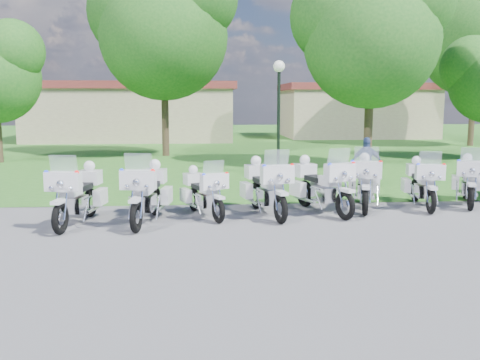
{
  "coord_description": "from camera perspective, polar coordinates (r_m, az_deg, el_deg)",
  "views": [
    {
      "loc": [
        -1.08,
        -11.38,
        2.83
      ],
      "look_at": [
        -0.17,
        1.2,
        0.95
      ],
      "focal_mm": 40.0,
      "sensor_mm": 36.0,
      "label": 1
    }
  ],
  "objects": [
    {
      "name": "tree_4",
      "position": [
        36.82,
        23.87,
        14.47
      ],
      "size": [
        8.07,
        6.89,
        10.76
      ],
      "color": "#38281C",
      "rests_on": "ground"
    },
    {
      "name": "tree_2",
      "position": [
        23.7,
        13.73,
        15.55
      ],
      "size": [
        6.62,
        5.65,
        8.83
      ],
      "color": "#38281C",
      "rests_on": "ground"
    },
    {
      "name": "motorcycle_6",
      "position": [
        15.13,
        18.84,
        -0.23
      ],
      "size": [
        0.99,
        2.33,
        1.57
      ],
      "rotation": [
        0.0,
        0.0,
        2.98
      ],
      "color": "black",
      "rests_on": "ground"
    },
    {
      "name": "bystander_c",
      "position": [
        17.6,
        13.35,
        1.73
      ],
      "size": [
        1.03,
        0.58,
        1.66
      ],
      "primitive_type": "imported",
      "rotation": [
        0.0,
        0.0,
        2.96
      ],
      "color": "#364A83",
      "rests_on": "ground"
    },
    {
      "name": "tree_1",
      "position": [
        28.03,
        -8.3,
        16.23
      ],
      "size": [
        7.53,
        6.43,
        10.05
      ],
      "color": "#38281C",
      "rests_on": "ground"
    },
    {
      "name": "lamp_post",
      "position": [
        20.53,
        4.17,
        9.63
      ],
      "size": [
        0.44,
        0.44,
        4.32
      ],
      "color": "black",
      "rests_on": "ground"
    },
    {
      "name": "motorcycle_1",
      "position": [
        12.67,
        -9.82,
        -1.27
      ],
      "size": [
        1.06,
        2.53,
        1.7
      ],
      "rotation": [
        0.0,
        0.0,
        3.0
      ],
      "color": "black",
      "rests_on": "ground"
    },
    {
      "name": "building_west",
      "position": [
        39.69,
        -11.33,
        7.22
      ],
      "size": [
        14.56,
        8.32,
        4.1
      ],
      "color": "tan",
      "rests_on": "ground"
    },
    {
      "name": "motorcycle_7",
      "position": [
        15.98,
        23.2,
        0.06
      ],
      "size": [
        1.38,
        2.28,
        1.63
      ],
      "rotation": [
        0.0,
        0.0,
        2.74
      ],
      "color": "black",
      "rests_on": "ground"
    },
    {
      "name": "motorcycle_3",
      "position": [
        13.32,
        2.76,
        -0.67
      ],
      "size": [
        1.17,
        2.51,
        1.71
      ],
      "rotation": [
        0.0,
        0.0,
        3.36
      ],
      "color": "black",
      "rests_on": "ground"
    },
    {
      "name": "motorcycle_2",
      "position": [
        13.2,
        -3.93,
        -1.24
      ],
      "size": [
        1.22,
        2.04,
        1.45
      ],
      "rotation": [
        0.0,
        0.0,
        3.53
      ],
      "color": "black",
      "rests_on": "ground"
    },
    {
      "name": "grass_lawn",
      "position": [
        38.5,
        -2.51,
        4.27
      ],
      "size": [
        100.0,
        48.0,
        0.01
      ],
      "primitive_type": "cube",
      "color": "#2B6720",
      "rests_on": "ground"
    },
    {
      "name": "motorcycle_0",
      "position": [
        12.89,
        -16.88,
        -1.39
      ],
      "size": [
        1.06,
        2.49,
        1.68
      ],
      "rotation": [
        0.0,
        0.0,
        2.99
      ],
      "color": "black",
      "rests_on": "ground"
    },
    {
      "name": "motorcycle_4",
      "position": [
        13.78,
        8.61,
        -0.46
      ],
      "size": [
        1.39,
        2.42,
        1.7
      ],
      "rotation": [
        0.0,
        0.0,
        3.5
      ],
      "color": "black",
      "rests_on": "ground"
    },
    {
      "name": "motorcycle_5",
      "position": [
        14.55,
        13.16,
        -0.12
      ],
      "size": [
        1.26,
        2.47,
        1.7
      ],
      "rotation": [
        0.0,
        0.0,
        2.87
      ],
      "color": "black",
      "rests_on": "ground"
    },
    {
      "name": "building_east",
      "position": [
        43.11,
        12.25,
        7.28
      ],
      "size": [
        11.44,
        7.28,
        4.1
      ],
      "color": "tan",
      "rests_on": "ground"
    },
    {
      "name": "ground",
      "position": [
        11.78,
        1.27,
        -5.43
      ],
      "size": [
        100.0,
        100.0,
        0.0
      ],
      "primitive_type": "plane",
      "color": "slate",
      "rests_on": "ground"
    }
  ]
}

